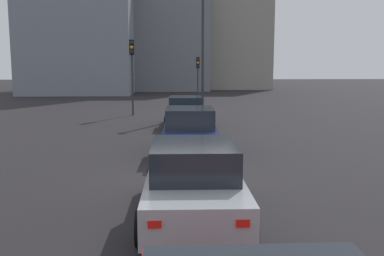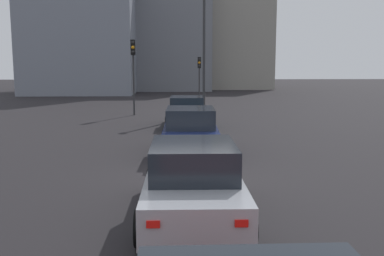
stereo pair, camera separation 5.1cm
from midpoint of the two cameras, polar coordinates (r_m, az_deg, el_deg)
name	(u,v)px [view 2 (the right image)]	position (r m, az deg, el deg)	size (l,w,h in m)	color
ground_plane	(190,182)	(11.73, -0.19, -7.12)	(160.00, 160.00, 0.20)	black
car_teal_lead	(187,112)	(21.40, -0.63, 2.13)	(4.36, 2.11, 1.48)	#19606B
car_navy_second	(190,132)	(14.75, -0.12, -0.50)	(4.46, 2.11, 1.59)	#141E4C
car_silver_third	(193,182)	(8.59, 0.29, -7.05)	(4.55, 2.07, 1.54)	#A8AAB2
traffic_light_near_left	(133,62)	(26.27, -7.66, 8.64)	(0.32, 0.29, 4.48)	#2D2D30
traffic_light_near_right	(199,70)	(35.89, 1.01, 7.67)	(0.32, 0.29, 3.64)	#2D2D30
street_lamp_kerbside	(204,35)	(26.55, 1.65, 12.09)	(0.56, 0.36, 8.22)	#2D2D30
building_facade_left	(223,40)	(56.63, 4.10, 11.44)	(8.05, 11.78, 12.30)	gray
building_facade_center	(160,36)	(55.20, -4.22, 11.96)	(12.37, 11.99, 13.15)	slate
building_facade_right	(85,28)	(50.01, -13.87, 12.64)	(13.28, 11.10, 14.03)	gray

